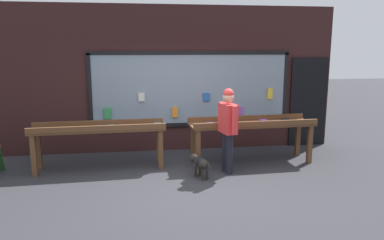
# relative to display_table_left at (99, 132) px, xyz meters

# --- Properties ---
(ground_plane) EXTENTS (40.00, 40.00, 0.00)m
(ground_plane) POSITION_rel_display_table_left_xyz_m (1.52, -1.13, -0.73)
(ground_plane) COLOR #2D2D33
(shopfront_facade) EXTENTS (7.54, 0.29, 3.26)m
(shopfront_facade) POSITION_rel_display_table_left_xyz_m (1.59, 1.26, 0.87)
(shopfront_facade) COLOR #331919
(shopfront_facade) RESTS_ON ground_plane
(display_table_left) EXTENTS (2.55, 0.68, 0.92)m
(display_table_left) POSITION_rel_display_table_left_xyz_m (0.00, 0.00, 0.00)
(display_table_left) COLOR brown
(display_table_left) RESTS_ON ground_plane
(display_table_right) EXTENTS (2.56, 0.79, 0.92)m
(display_table_right) POSITION_rel_display_table_left_xyz_m (3.03, 0.00, 0.01)
(display_table_right) COLOR brown
(display_table_right) RESTS_ON ground_plane
(person_browsing) EXTENTS (0.30, 0.63, 1.60)m
(person_browsing) POSITION_rel_display_table_left_xyz_m (2.40, -0.57, 0.19)
(person_browsing) COLOR black
(person_browsing) RESTS_ON ground_plane
(small_dog) EXTENTS (0.35, 0.56, 0.41)m
(small_dog) POSITION_rel_display_table_left_xyz_m (1.84, -0.79, -0.45)
(small_dog) COLOR black
(small_dog) RESTS_ON ground_plane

